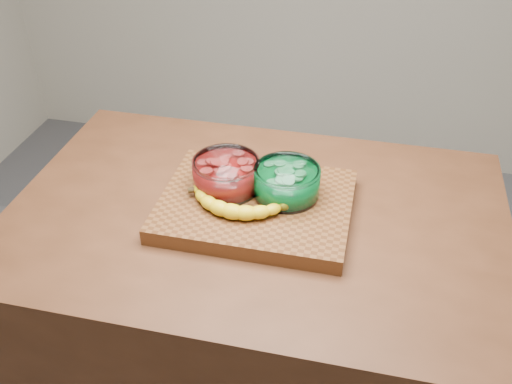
# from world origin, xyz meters

# --- Properties ---
(counter) EXTENTS (1.20, 0.80, 0.90)m
(counter) POSITION_xyz_m (0.00, 0.00, 0.45)
(counter) COLOR #512C18
(counter) RESTS_ON ground
(cutting_board) EXTENTS (0.45, 0.35, 0.04)m
(cutting_board) POSITION_xyz_m (0.00, 0.00, 0.92)
(cutting_board) COLOR brown
(cutting_board) RESTS_ON counter
(bowl_red) EXTENTS (0.16, 0.16, 0.08)m
(bowl_red) POSITION_xyz_m (-0.08, 0.03, 0.98)
(bowl_red) COLOR white
(bowl_red) RESTS_ON cutting_board
(bowl_green) EXTENTS (0.16, 0.16, 0.07)m
(bowl_green) POSITION_xyz_m (0.07, 0.03, 0.98)
(bowl_green) COLOR white
(bowl_green) RESTS_ON cutting_board
(banana) EXTENTS (0.27, 0.13, 0.04)m
(banana) POSITION_xyz_m (-0.03, -0.05, 0.96)
(banana) COLOR yellow
(banana) RESTS_ON cutting_board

